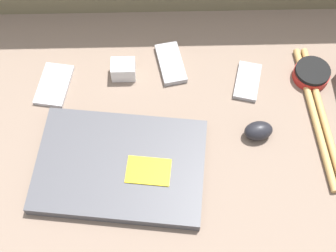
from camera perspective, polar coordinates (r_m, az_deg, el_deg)
The scene contains 10 objects.
ground_plane at distance 1.16m, azimuth 0.00°, elevation -4.19°, with size 8.00×8.00×0.00m, color #38383D.
couch_seat at distance 1.10m, azimuth 0.00°, elevation -2.48°, with size 1.18×0.69×0.16m.
laptop at distance 0.98m, azimuth -5.80°, elevation -4.85°, with size 0.37×0.28×0.03m.
computer_mouse at distance 1.02m, azimuth 10.97°, elevation -0.57°, with size 0.07×0.05×0.04m.
speaker_puck at distance 1.14m, azimuth 17.11°, elevation 6.12°, with size 0.08×0.08×0.03m.
phone_silver at distance 1.10m, azimuth 9.66°, elevation 5.39°, with size 0.08×0.11×0.01m.
phone_black at distance 1.11m, azimuth -13.71°, elevation 4.90°, with size 0.09×0.12×0.01m.
phone_small at distance 1.12m, azimuth 0.34°, elevation 7.64°, with size 0.08×0.12×0.01m.
charger_brick at distance 1.09m, azimuth -5.46°, elevation 6.88°, with size 0.05×0.04×0.04m.
drumstick_pair at distance 1.09m, azimuth 17.84°, elevation 1.30°, with size 0.06×0.36×0.02m.
Camera 1 is at (-0.01, -0.49, 1.06)m, focal length 50.00 mm.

